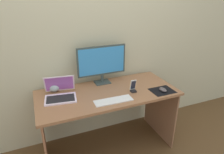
# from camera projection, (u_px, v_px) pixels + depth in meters

# --- Properties ---
(ground_plane) EXTENTS (8.00, 8.00, 0.00)m
(ground_plane) POSITION_uv_depth(u_px,v_px,m) (108.00, 146.00, 2.42)
(ground_plane) COLOR brown
(wall_back) EXTENTS (6.00, 0.04, 2.50)m
(wall_back) POSITION_uv_depth(u_px,v_px,m) (95.00, 39.00, 2.27)
(wall_back) COLOR beige
(wall_back) RESTS_ON ground_plane
(desk) EXTENTS (1.50, 0.67, 0.76)m
(desk) POSITION_uv_depth(u_px,v_px,m) (108.00, 104.00, 2.19)
(desk) COLOR #966443
(desk) RESTS_ON ground_plane
(monitor) EXTENTS (0.57, 0.14, 0.45)m
(monitor) POSITION_uv_depth(u_px,v_px,m) (102.00, 63.00, 2.24)
(monitor) COLOR #354342
(monitor) RESTS_ON desk
(laptop) EXTENTS (0.35, 0.33, 0.21)m
(laptop) POSITION_uv_depth(u_px,v_px,m) (60.00, 94.00, 2.00)
(laptop) COLOR white
(laptop) RESTS_ON desk
(fishbowl) EXTENTS (0.15, 0.15, 0.15)m
(fishbowl) POSITION_uv_depth(u_px,v_px,m) (54.00, 85.00, 2.12)
(fishbowl) COLOR silver
(fishbowl) RESTS_ON desk
(keyboard_external) EXTENTS (0.39, 0.14, 0.01)m
(keyboard_external) POSITION_uv_depth(u_px,v_px,m) (113.00, 101.00, 1.94)
(keyboard_external) COLOR silver
(keyboard_external) RESTS_ON desk
(mousepad) EXTENTS (0.25, 0.20, 0.00)m
(mousepad) POSITION_uv_depth(u_px,v_px,m) (162.00, 91.00, 2.15)
(mousepad) COLOR black
(mousepad) RESTS_ON desk
(mouse) EXTENTS (0.06, 0.10, 0.04)m
(mouse) POSITION_uv_depth(u_px,v_px,m) (163.00, 90.00, 2.13)
(mouse) COLOR #554C4E
(mouse) RESTS_ON mousepad
(phone_in_dock) EXTENTS (0.06, 0.06, 0.14)m
(phone_in_dock) POSITION_uv_depth(u_px,v_px,m) (133.00, 88.00, 2.11)
(phone_in_dock) COLOR black
(phone_in_dock) RESTS_ON desk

